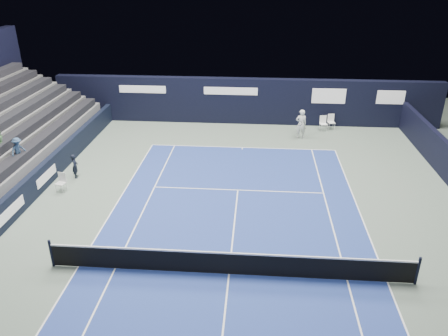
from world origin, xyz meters
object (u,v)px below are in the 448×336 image
(folding_chair_back_a, at_px, (331,119))
(tennis_player, at_px, (301,124))
(line_judge_chair, at_px, (61,181))
(folding_chair_back_b, at_px, (323,122))
(tennis_net, at_px, (229,263))

(folding_chair_back_a, distance_m, tennis_player, 2.91)
(line_judge_chair, distance_m, tennis_player, 14.54)
(line_judge_chair, height_order, tennis_player, tennis_player)
(folding_chair_back_b, distance_m, tennis_player, 2.24)
(folding_chair_back_a, relative_size, line_judge_chair, 1.05)
(folding_chair_back_b, bearing_deg, line_judge_chair, -155.31)
(folding_chair_back_b, xyz_separation_m, tennis_net, (-5.18, -15.34, -0.05))
(folding_chair_back_a, height_order, tennis_net, tennis_net)
(folding_chair_back_b, distance_m, line_judge_chair, 16.72)
(line_judge_chair, relative_size, tennis_net, 0.07)
(line_judge_chair, bearing_deg, tennis_player, 46.82)
(folding_chair_back_b, bearing_deg, tennis_player, -147.03)
(line_judge_chair, bearing_deg, tennis_net, -21.09)
(folding_chair_back_b, xyz_separation_m, line_judge_chair, (-13.65, -9.66, -0.03))
(folding_chair_back_a, distance_m, tennis_net, 16.76)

